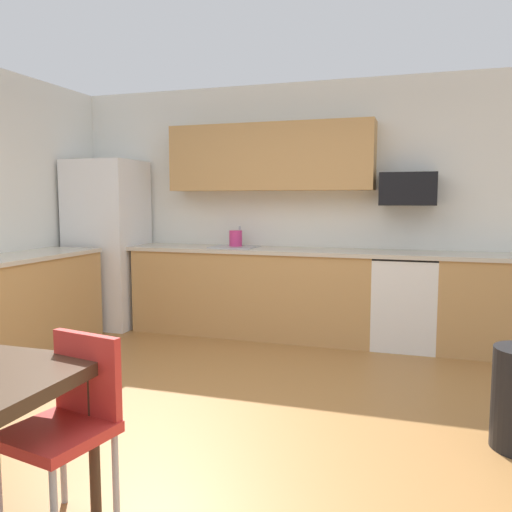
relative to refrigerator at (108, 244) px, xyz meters
name	(u,v)px	position (x,y,z in m)	size (l,w,h in m)	color
ground_plane	(209,425)	(2.18, -2.22, -0.95)	(12.00, 12.00, 0.00)	#9E6B38
wall_back	(301,209)	(2.18, 0.43, 0.40)	(5.80, 0.10, 2.70)	silver
cabinet_run_back	(252,293)	(1.72, 0.08, -0.50)	(2.58, 0.60, 0.90)	tan
cabinet_run_back_right	(491,307)	(4.09, 0.08, -0.50)	(0.97, 0.60, 0.90)	tan
cabinet_run_left	(10,310)	(-0.12, -1.42, -0.50)	(0.60, 2.00, 0.90)	tan
countertop_back	(294,251)	(2.18, 0.08, -0.03)	(4.80, 0.64, 0.04)	beige
countertop_left	(7,259)	(-0.12, -1.42, -0.03)	(0.64, 2.00, 0.04)	beige
upper_cabinets_back	(270,157)	(1.88, 0.21, 0.95)	(2.20, 0.34, 0.70)	tan
refrigerator	(108,244)	(0.00, 0.00, 0.00)	(0.76, 0.70, 1.89)	white
oven_range	(404,301)	(3.31, 0.08, -0.49)	(0.60, 0.60, 0.91)	white
microwave	(408,189)	(3.31, 0.18, 0.61)	(0.54, 0.36, 0.32)	black
sink_basin	(234,253)	(1.52, 0.08, -0.07)	(0.48, 0.40, 0.14)	#A5A8AD
sink_faucet	(240,237)	(1.52, 0.26, 0.09)	(0.02, 0.02, 0.24)	#B2B5BA
chair_near_table	(69,416)	(2.00, -3.36, -0.44)	(0.47, 0.47, 0.85)	red
kettle	(236,240)	(1.52, 0.13, 0.07)	(0.14, 0.14, 0.20)	#CC3372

